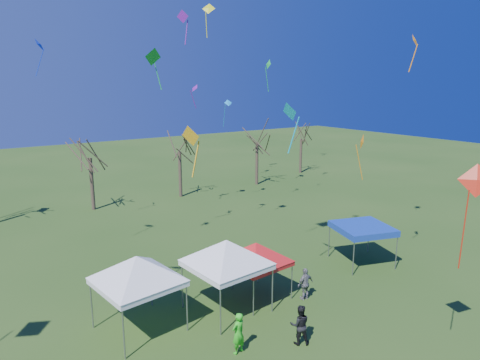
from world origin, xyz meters
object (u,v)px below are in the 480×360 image
object	(u,v)px
tree_3	(179,135)
tent_white_mid	(227,245)
tent_red	(256,246)
person_grey	(305,284)
tree_5	(302,127)
person_green	(238,333)
tree_4	(257,130)
tree_2	(88,139)
person_dark	(300,325)
tent_blue	(363,229)
tent_white_west	(136,261)

from	to	relation	value
tree_3	tent_white_mid	bearing A→B (deg)	-111.07
tent_red	person_grey	bearing A→B (deg)	-38.68
tent_red	tree_5	bearing A→B (deg)	43.58
tree_3	tent_white_mid	world-z (taller)	tree_3
person_green	tent_red	bearing A→B (deg)	-147.60
tree_4	tent_red	distance (m)	25.96
tree_2	person_dark	distance (m)	25.90
tree_4	person_dark	distance (m)	30.24
tent_red	person_grey	distance (m)	3.21
person_green	person_dark	size ratio (longest dim) A/B	1.01
tree_3	tree_4	size ratio (longest dim) A/B	1.00
tree_2	tent_blue	distance (m)	23.86
person_grey	person_dark	bearing A→B (deg)	43.80
tree_2	tree_5	bearing A→B (deg)	3.70
tree_2	tent_white_mid	bearing A→B (deg)	-88.98
tree_2	tent_white_west	xyz separation A→B (m)	(-3.81, -20.40, -3.00)
tent_red	person_green	world-z (taller)	tent_red
tent_white_mid	tent_blue	size ratio (longest dim) A/B	1.21
tree_4	tent_white_west	bearing A→B (deg)	-137.08
tree_4	tent_white_mid	size ratio (longest dim) A/B	1.67
tree_2	tent_white_west	distance (m)	20.97
tent_blue	person_green	distance (m)	11.89
tent_red	person_grey	world-z (taller)	tent_red
tent_red	person_dark	distance (m)	4.81
tree_4	tent_blue	xyz separation A→B (m)	(-7.48, -20.78, -3.82)
tree_3	person_green	bearing A→B (deg)	-111.65
tree_2	tent_red	distance (m)	21.39
tent_white_mid	person_grey	bearing A→B (deg)	-20.01
tree_4	person_green	xyz separation A→B (m)	(-18.85, -23.97, -5.17)
tree_2	tree_4	world-z (taller)	tree_2
tree_2	person_green	bearing A→B (deg)	-92.66
tree_3	person_grey	bearing A→B (deg)	-100.57
tree_3	person_dark	xyz separation A→B (m)	(-7.02, -24.96, -5.20)
tent_white_mid	tree_2	bearing A→B (deg)	91.02
tree_3	tent_white_west	distance (m)	23.66
tree_4	tent_blue	size ratio (longest dim) A/B	2.02
tent_blue	person_grey	world-z (taller)	tent_blue
person_grey	tent_white_mid	bearing A→B (deg)	-19.81
tent_white_mid	tree_3	bearing A→B (deg)	68.93
tree_2	tent_blue	xyz separation A→B (m)	(10.25, -21.16, -4.05)
tree_2	tent_white_west	size ratio (longest dim) A/B	1.78
tree_3	person_grey	size ratio (longest dim) A/B	4.68
tent_white_west	person_grey	bearing A→B (deg)	-15.03
tent_blue	tree_2	bearing A→B (deg)	115.84
tent_blue	person_green	bearing A→B (deg)	-164.36
tree_5	tent_white_mid	world-z (taller)	tree_5
tent_blue	tree_3	bearing A→B (deg)	95.07
tent_white_west	person_dark	world-z (taller)	tent_white_west
tree_2	tent_blue	world-z (taller)	tree_2
tree_3	person_green	size ratio (longest dim) A/B	4.44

